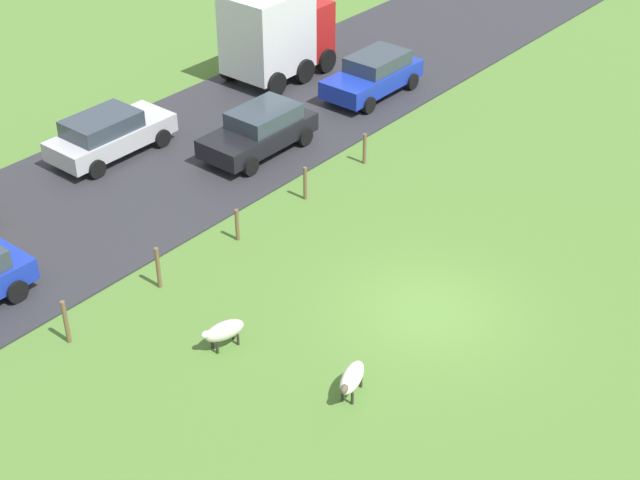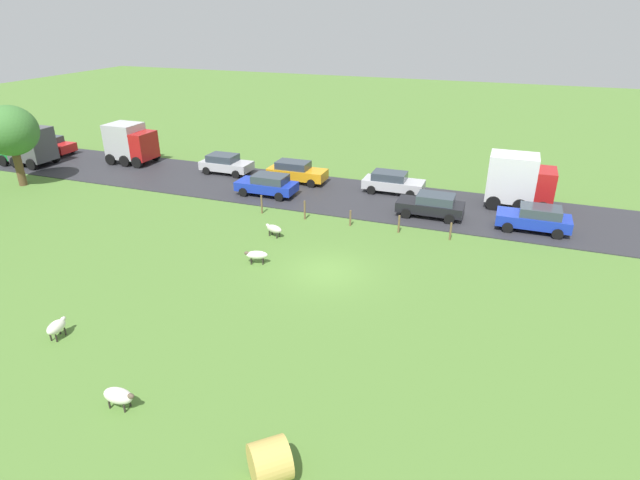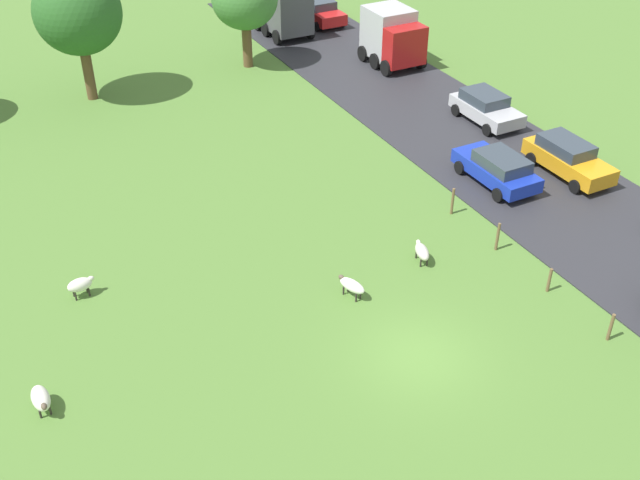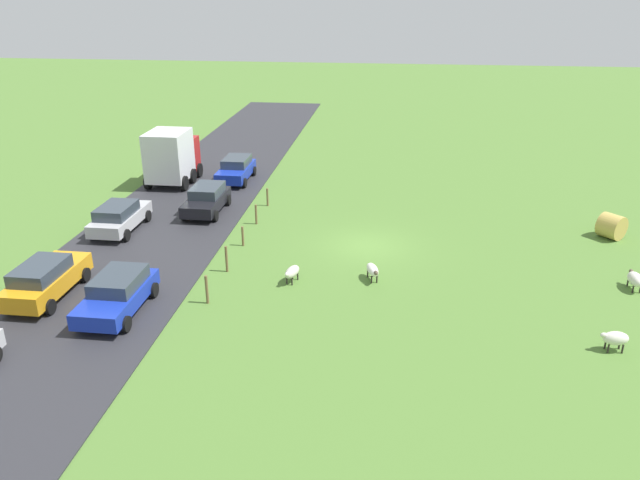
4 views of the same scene
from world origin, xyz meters
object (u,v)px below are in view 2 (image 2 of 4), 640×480
at_px(sheep_3, 118,396).
at_px(truck_0, 27,145).
at_px(hay_bale_0, 270,461).
at_px(car_1, 296,171).
at_px(car_5, 432,205).
at_px(truck_1, 519,180).
at_px(car_3, 50,145).
at_px(car_0, 535,218).
at_px(car_6, 226,163).
at_px(car_2, 268,184).
at_px(tree_2, 10,131).
at_px(sheep_0, 56,327).
at_px(sheep_2, 274,229).
at_px(truck_2, 130,143).
at_px(sheep_1, 257,255).
at_px(car_4, 392,182).

height_order(sheep_3, truck_0, truck_0).
relative_size(hay_bale_0, car_1, 0.28).
bearing_deg(car_5, truck_1, -53.21).
bearing_deg(car_3, hay_bale_0, -126.36).
height_order(car_0, car_5, car_0).
distance_m(truck_0, car_3, 3.61).
xyz_separation_m(hay_bale_0, car_6, (26.02, 16.42, 0.22)).
xyz_separation_m(hay_bale_0, car_2, (22.33, 10.81, 0.21)).
xyz_separation_m(sheep_3, car_5, (21.43, -7.20, 0.35)).
bearing_deg(car_1, car_2, 167.42).
distance_m(car_1, car_3, 24.79).
height_order(tree_2, truck_0, tree_2).
relative_size(truck_1, car_0, 0.99).
height_order(sheep_0, tree_2, tree_2).
bearing_deg(car_0, sheep_2, 113.29).
relative_size(truck_2, car_3, 0.91).
height_order(sheep_1, truck_1, truck_1).
height_order(hay_bale_0, tree_2, tree_2).
relative_size(sheep_1, car_4, 0.29).
bearing_deg(hay_bale_0, truck_1, -13.47).
relative_size(truck_0, car_4, 1.01).
bearing_deg(sheep_1, car_3, 64.58).
bearing_deg(sheep_3, truck_0, 52.16).
bearing_deg(truck_1, truck_0, 95.44).
bearing_deg(sheep_1, car_4, -17.04).
bearing_deg(car_1, car_5, -108.02).
bearing_deg(sheep_2, sheep_1, -169.86).
xyz_separation_m(car_1, car_3, (-0.23, 24.79, -0.00)).
xyz_separation_m(truck_0, car_0, (-0.19, -41.16, -0.93)).
height_order(sheep_0, car_2, car_2).
height_order(sheep_1, car_3, car_3).
xyz_separation_m(truck_2, car_4, (0.13, -23.33, -0.98)).
distance_m(sheep_0, truck_2, 26.87).
bearing_deg(sheep_3, truck_1, -26.07).
bearing_deg(car_1, car_6, 88.64).
xyz_separation_m(sheep_1, car_4, (13.79, -4.23, 0.35)).
distance_m(truck_0, car_5, 34.87).
relative_size(car_2, car_5, 1.03).
bearing_deg(hay_bale_0, car_1, 21.19).
distance_m(sheep_1, tree_2, 24.07).
relative_size(sheep_1, truck_1, 0.30).
bearing_deg(sheep_2, car_3, 70.37).
height_order(truck_0, truck_2, truck_2).
height_order(sheep_0, truck_2, truck_2).
bearing_deg(car_4, car_5, -137.31).
bearing_deg(car_0, tree_2, 96.48).
height_order(car_0, car_4, car_0).
xyz_separation_m(truck_2, car_3, (-0.27, 9.09, -0.93)).
distance_m(sheep_3, car_6, 27.22).
bearing_deg(car_0, car_3, 85.23).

